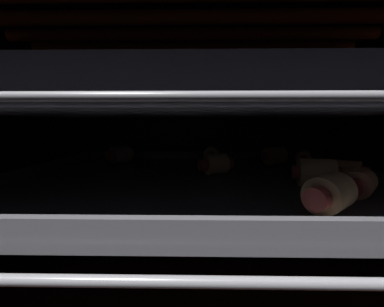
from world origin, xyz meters
TOP-DOWN VIEW (x-y plane):
  - ground_plane at (0.00, 0.00)cm, footprint 61.67×49.44cm
  - oven_wall_back at (0.00, 24.12)cm, footprint 61.67×1.20cm
  - oven_ceiling at (0.00, 0.00)cm, footprint 61.67×49.44cm
  - heating_element at (0.00, -0.00)cm, footprint 47.41×22.25cm
  - oven_rack_lower at (0.00, 0.00)cm, footprint 56.44×46.10cm
  - baking_tray_lower at (0.00, 0.00)cm, footprint 46.40×37.79cm
  - pig_in_blanket_lower_0 at (19.88, 11.07)cm, footprint 3.45×5.30cm
  - pig_in_blanket_lower_1 at (3.61, 2.19)cm, footprint 5.44×3.89cm
  - pig_in_blanket_lower_2 at (-13.45, 12.35)cm, footprint 4.90×4.95cm
  - pig_in_blanket_lower_3 at (17.29, -8.77)cm, footprint 4.67×5.00cm
  - pig_in_blanket_lower_4 at (19.82, -1.55)cm, footprint 5.27×4.68cm
  - pig_in_blanket_lower_5 at (3.86, 14.73)cm, footprint 3.68×6.13cm
  - pig_in_blanket_lower_6 at (14.64, -5.02)cm, footprint 5.41×4.06cm
  - pig_in_blanket_lower_7 at (11.88, -13.33)cm, footprint 5.50×5.16cm
  - pig_in_blanket_lower_8 at (14.96, 11.55)cm, footprint 5.00×4.53cm
  - oven_rack_upper at (0.00, 0.00)cm, footprint 56.32×46.10cm
  - baking_tray_upper at (0.00, 0.00)cm, footprint 46.40×37.79cm
  - pig_in_blanket_upper_0 at (3.08, 7.37)cm, footprint 2.87×4.86cm
  - pig_in_blanket_upper_2 at (15.29, -3.61)cm, footprint 6.18×4.53cm
  - pig_in_blanket_upper_3 at (20.13, 5.43)cm, footprint 5.10×3.99cm
  - pig_in_blanket_upper_4 at (-5.00, 3.74)cm, footprint 5.02×3.42cm
  - pig_in_blanket_upper_5 at (-7.72, -3.76)cm, footprint 5.84×5.60cm

SIDE VIEW (x-z plane):
  - ground_plane at x=0.00cm, z-range -1.20..0.00cm
  - oven_rack_lower at x=0.00cm, z-range 10.47..11.15cm
  - baking_tray_lower at x=0.00cm, z-range 10.56..12.98cm
  - pig_in_blanket_lower_0 at x=19.88cm, z-range 12.15..14.76cm
  - pig_in_blanket_lower_4 at x=19.82cm, z-range 12.15..14.81cm
  - pig_in_blanket_lower_3 at x=17.29cm, z-range 12.15..14.91cm
  - pig_in_blanket_lower_5 at x=3.86cm, z-range 12.15..15.09cm
  - pig_in_blanket_lower_1 at x=3.61cm, z-range 12.15..15.11cm
  - pig_in_blanket_lower_8 at x=14.96cm, z-range 12.15..15.23cm
  - pig_in_blanket_lower_7 at x=11.88cm, z-range 12.15..15.33cm
  - pig_in_blanket_lower_2 at x=-13.45cm, z-range 12.15..15.38cm
  - pig_in_blanket_lower_6 at x=14.64cm, z-range 12.15..15.47cm
  - oven_wall_back at x=0.00cm, z-range 0.00..33.92cm
  - oven_rack_upper at x=0.00cm, z-range 20.69..21.25cm
  - baking_tray_upper at x=0.00cm, z-range 20.54..23.10cm
  - pig_in_blanket_upper_0 at x=3.08cm, z-range 21.96..24.39cm
  - pig_in_blanket_upper_2 at x=15.29cm, z-range 21.96..24.95cm
  - pig_in_blanket_upper_3 at x=20.13cm, z-range 21.96..25.05cm
  - pig_in_blanket_upper_4 at x=-5.00cm, z-range 21.96..25.22cm
  - pig_in_blanket_upper_5 at x=-7.72cm, z-range 21.96..25.32cm
  - heating_element at x=0.00cm, z-range 30.17..31.73cm
  - oven_ceiling at x=0.00cm, z-range 33.92..35.12cm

